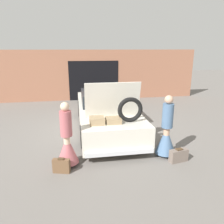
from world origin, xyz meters
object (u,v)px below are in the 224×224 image
(person_right, at_px, (166,135))
(suitcase_beside_left_person, at_px, (61,166))
(suitcase_beside_right_person, at_px, (179,155))
(car, at_px, (106,112))
(person_left, at_px, (67,143))

(person_right, xyz_separation_m, suitcase_beside_left_person, (-2.80, -0.41, -0.44))
(suitcase_beside_left_person, relative_size, suitcase_beside_right_person, 0.83)
(person_right, height_order, suitcase_beside_right_person, person_right)
(car, distance_m, person_right, 2.80)
(car, bearing_deg, person_right, -61.82)
(person_left, distance_m, suitcase_beside_right_person, 2.91)
(suitcase_beside_left_person, distance_m, suitcase_beside_right_person, 3.01)
(person_right, bearing_deg, suitcase_beside_right_person, -158.34)
(person_right, distance_m, suitcase_beside_right_person, 0.62)
(car, height_order, person_right, car)
(suitcase_beside_left_person, bearing_deg, suitcase_beside_right_person, 0.63)
(person_left, height_order, suitcase_beside_right_person, person_left)
(suitcase_beside_left_person, xyz_separation_m, suitcase_beside_right_person, (3.01, 0.03, -0.01))
(car, xyz_separation_m, suitcase_beside_left_person, (-1.47, -2.88, -0.44))
(suitcase_beside_left_person, bearing_deg, car, 62.92)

